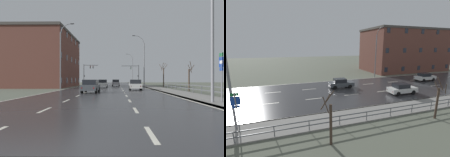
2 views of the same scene
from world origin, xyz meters
The scene contains 10 objects.
guardrail centered at (9.85, 21.85, 0.71)m, with size 0.07×31.57×1.00m.
street_lamp_foreground centered at (7.45, 10.84, 5.65)m, with size 2.57×0.24×11.56m.
street_lamp_left_bank centered at (-7.47, 33.63, 5.23)m, with size 2.29×0.24×10.65m.
highway_sign centered at (8.39, 11.31, 2.18)m, with size 0.09×0.68×3.41m.
car_far_left centered at (-1.21, 41.20, 0.80)m, with size 1.90×4.14×1.57m.
car_distant centered at (-1.67, 23.41, 0.80)m, with size 2.01×4.19×1.57m.
car_near_right centered at (4.20, 30.75, 0.80)m, with size 1.95×4.16×1.57m.
brick_building centered at (-14.15, 46.95, 5.73)m, with size 11.98×22.64×11.43m.
bare_tree_near centered at (11.93, 17.80, 1.73)m, with size 1.10×1.07×3.80m.
bare_tree_mid centered at (11.42, 28.42, 1.75)m, with size 0.98×1.19×4.13m.
Camera 2 is at (20.94, 15.37, 6.82)m, focal length 23.75 mm.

